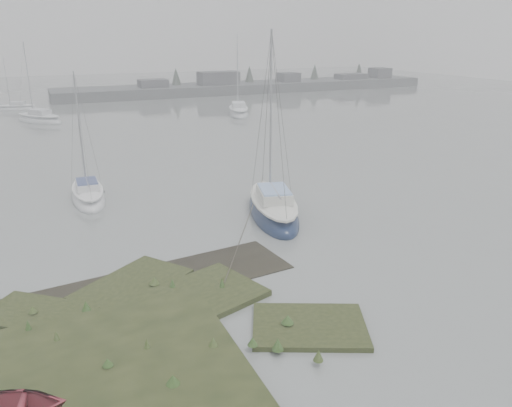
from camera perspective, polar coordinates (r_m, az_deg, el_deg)
The scene contains 7 objects.
ground at distance 43.48m, azimuth -15.13°, elevation 6.62°, with size 160.00×160.00×0.00m, color slate.
far_shoreline at distance 81.54m, azimuth 0.12°, elevation 13.30°, with size 60.00×8.00×4.15m.
sailboat_main at distance 25.20m, azimuth 1.96°, elevation -0.68°, with size 3.97×7.18×9.65m.
sailboat_white at distance 29.09m, azimuth -18.62°, elevation 0.87°, with size 1.87×5.31×7.43m.
sailboat_far_a at distance 57.14m, azimuth -23.51°, elevation 8.79°, with size 5.37×6.04×8.63m.
sailboat_far_b at distance 57.44m, azimuth -2.01°, elevation 10.39°, with size 4.15×7.02×9.41m.
sailboat_far_c at distance 67.46m, azimuth -25.69°, elevation 9.77°, with size 4.94×2.70×6.63m.
Camera 1 is at (-6.52, -12.09, 8.71)m, focal length 35.00 mm.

